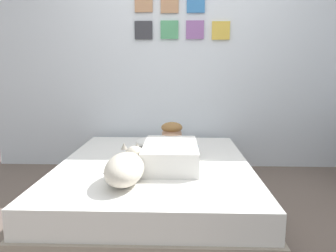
# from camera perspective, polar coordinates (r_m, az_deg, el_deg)

# --- Properties ---
(ground_plane) EXTENTS (12.70, 12.70, 0.00)m
(ground_plane) POSITION_cam_1_polar(r_m,az_deg,el_deg) (2.43, 2.68, -17.34)
(ground_plane) COLOR #66564C
(back_wall) EXTENTS (4.35, 0.12, 2.50)m
(back_wall) POSITION_cam_1_polar(r_m,az_deg,el_deg) (3.63, 2.53, 12.24)
(back_wall) COLOR silver
(back_wall) RESTS_ON ground
(bed) EXTENTS (1.60, 1.95, 0.36)m
(bed) POSITION_cam_1_polar(r_m,az_deg,el_deg) (2.70, -2.36, -10.23)
(bed) COLOR gray
(bed) RESTS_ON ground
(pillow) EXTENTS (0.52, 0.32, 0.11)m
(pillow) POSITION_cam_1_polar(r_m,az_deg,el_deg) (3.09, -1.13, -2.92)
(pillow) COLOR white
(pillow) RESTS_ON bed
(person_lying) EXTENTS (0.43, 0.92, 0.27)m
(person_lying) POSITION_cam_1_polar(r_m,az_deg,el_deg) (2.63, 0.53, -4.14)
(person_lying) COLOR white
(person_lying) RESTS_ON bed
(dog) EXTENTS (0.26, 0.57, 0.21)m
(dog) POSITION_cam_1_polar(r_m,az_deg,el_deg) (2.17, -7.65, -7.41)
(dog) COLOR beige
(dog) RESTS_ON bed
(coffee_cup) EXTENTS (0.12, 0.09, 0.07)m
(coffee_cup) POSITION_cam_1_polar(r_m,az_deg,el_deg) (2.98, 4.02, -3.78)
(coffee_cup) COLOR teal
(coffee_cup) RESTS_ON bed
(cell_phone) EXTENTS (0.07, 0.14, 0.01)m
(cell_phone) POSITION_cam_1_polar(r_m,az_deg,el_deg) (2.62, -6.46, -6.58)
(cell_phone) COLOR black
(cell_phone) RESTS_ON bed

